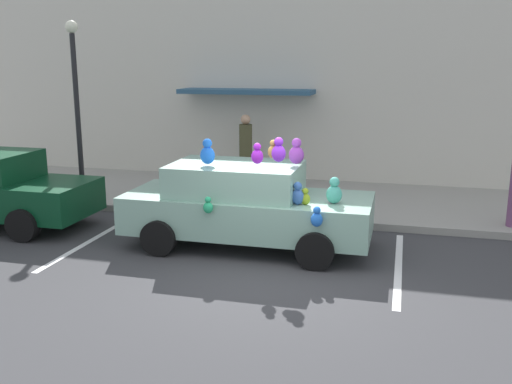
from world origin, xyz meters
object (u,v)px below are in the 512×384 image
plush_covered_car (245,204)px  street_lamp_post (76,93)px  teddy_bear_on_sidewalk (172,190)px  pedestrian_walking_past (246,151)px

plush_covered_car → street_lamp_post: street_lamp_post is taller
teddy_bear_on_sidewalk → pedestrian_walking_past: pedestrian_walking_past is taller
plush_covered_car → pedestrian_walking_past: (-1.31, 4.72, 0.21)m
plush_covered_car → street_lamp_post: (-4.62, 2.10, 1.83)m
teddy_bear_on_sidewalk → plush_covered_car: bearing=-44.0°
plush_covered_car → teddy_bear_on_sidewalk: plush_covered_car is taller
pedestrian_walking_past → street_lamp_post: bearing=-141.7°
plush_covered_car → teddy_bear_on_sidewalk: (-2.42, 2.34, -0.39)m
plush_covered_car → pedestrian_walking_past: bearing=105.5°
plush_covered_car → pedestrian_walking_past: size_ratio=2.44×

